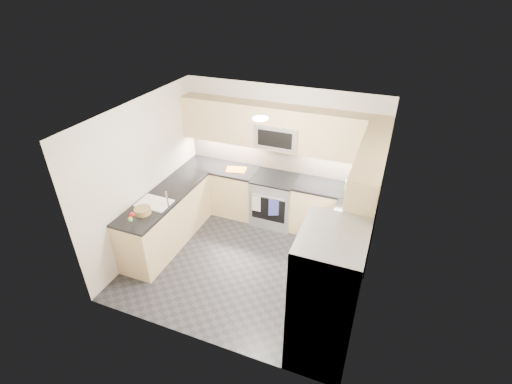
% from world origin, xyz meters
% --- Properties ---
extents(floor, '(3.60, 3.20, 0.00)m').
position_xyz_m(floor, '(0.00, 0.00, 0.00)').
color(floor, black).
rests_on(floor, ground).
extents(ceiling, '(3.60, 3.20, 0.02)m').
position_xyz_m(ceiling, '(0.00, 0.00, 2.50)').
color(ceiling, beige).
rests_on(ceiling, wall_back).
extents(wall_back, '(3.60, 0.02, 2.50)m').
position_xyz_m(wall_back, '(0.00, 1.60, 1.25)').
color(wall_back, beige).
rests_on(wall_back, floor).
extents(wall_front, '(3.60, 0.02, 2.50)m').
position_xyz_m(wall_front, '(0.00, -1.60, 1.25)').
color(wall_front, beige).
rests_on(wall_front, floor).
extents(wall_left, '(0.02, 3.20, 2.50)m').
position_xyz_m(wall_left, '(-1.80, 0.00, 1.25)').
color(wall_left, beige).
rests_on(wall_left, floor).
extents(wall_right, '(0.02, 3.20, 2.50)m').
position_xyz_m(wall_right, '(1.80, 0.00, 1.25)').
color(wall_right, beige).
rests_on(wall_right, floor).
extents(base_cab_back_left, '(1.42, 0.60, 0.90)m').
position_xyz_m(base_cab_back_left, '(-1.09, 1.30, 0.45)').
color(base_cab_back_left, '#DCBD84').
rests_on(base_cab_back_left, floor).
extents(base_cab_back_right, '(1.42, 0.60, 0.90)m').
position_xyz_m(base_cab_back_right, '(1.09, 1.30, 0.45)').
color(base_cab_back_right, '#DCBD84').
rests_on(base_cab_back_right, floor).
extents(base_cab_right, '(0.60, 1.70, 0.90)m').
position_xyz_m(base_cab_right, '(1.50, 0.15, 0.45)').
color(base_cab_right, '#DCBD84').
rests_on(base_cab_right, floor).
extents(base_cab_peninsula, '(0.60, 2.00, 0.90)m').
position_xyz_m(base_cab_peninsula, '(-1.50, 0.00, 0.45)').
color(base_cab_peninsula, '#DCBD84').
rests_on(base_cab_peninsula, floor).
extents(countertop_back_left, '(1.42, 0.63, 0.04)m').
position_xyz_m(countertop_back_left, '(-1.09, 1.30, 0.92)').
color(countertop_back_left, black).
rests_on(countertop_back_left, base_cab_back_left).
extents(countertop_back_right, '(1.42, 0.63, 0.04)m').
position_xyz_m(countertop_back_right, '(1.09, 1.30, 0.92)').
color(countertop_back_right, black).
rests_on(countertop_back_right, base_cab_back_right).
extents(countertop_right, '(0.63, 1.70, 0.04)m').
position_xyz_m(countertop_right, '(1.50, 0.15, 0.92)').
color(countertop_right, black).
rests_on(countertop_right, base_cab_right).
extents(countertop_peninsula, '(0.63, 2.00, 0.04)m').
position_xyz_m(countertop_peninsula, '(-1.50, 0.00, 0.92)').
color(countertop_peninsula, black).
rests_on(countertop_peninsula, base_cab_peninsula).
extents(upper_cab_back, '(3.60, 0.35, 0.75)m').
position_xyz_m(upper_cab_back, '(0.00, 1.43, 1.83)').
color(upper_cab_back, '#DCBD84').
rests_on(upper_cab_back, wall_back).
extents(upper_cab_right, '(0.35, 1.95, 0.75)m').
position_xyz_m(upper_cab_right, '(1.62, 0.28, 1.83)').
color(upper_cab_right, '#DCBD84').
rests_on(upper_cab_right, wall_right).
extents(backsplash_back, '(3.60, 0.01, 0.51)m').
position_xyz_m(backsplash_back, '(0.00, 1.60, 1.20)').
color(backsplash_back, tan).
rests_on(backsplash_back, wall_back).
extents(backsplash_right, '(0.01, 2.30, 0.51)m').
position_xyz_m(backsplash_right, '(1.80, 0.45, 1.20)').
color(backsplash_right, tan).
rests_on(backsplash_right, wall_right).
extents(gas_range, '(0.76, 0.65, 0.91)m').
position_xyz_m(gas_range, '(0.00, 1.28, 0.46)').
color(gas_range, '#A8ACB1').
rests_on(gas_range, floor).
extents(range_cooktop, '(0.76, 0.65, 0.03)m').
position_xyz_m(range_cooktop, '(0.00, 1.28, 0.92)').
color(range_cooktop, black).
rests_on(range_cooktop, gas_range).
extents(oven_door_glass, '(0.62, 0.02, 0.45)m').
position_xyz_m(oven_door_glass, '(0.00, 0.95, 0.45)').
color(oven_door_glass, black).
rests_on(oven_door_glass, gas_range).
extents(oven_handle, '(0.60, 0.02, 0.02)m').
position_xyz_m(oven_handle, '(0.00, 0.93, 0.72)').
color(oven_handle, '#B2B5BA').
rests_on(oven_handle, gas_range).
extents(microwave, '(0.76, 0.40, 0.40)m').
position_xyz_m(microwave, '(0.00, 1.40, 1.70)').
color(microwave, '#A6A9AE').
rests_on(microwave, upper_cab_back).
extents(microwave_door, '(0.60, 0.01, 0.28)m').
position_xyz_m(microwave_door, '(0.00, 1.20, 1.70)').
color(microwave_door, black).
rests_on(microwave_door, microwave).
extents(refrigerator, '(0.70, 0.90, 1.80)m').
position_xyz_m(refrigerator, '(1.45, -1.15, 0.90)').
color(refrigerator, gray).
rests_on(refrigerator, floor).
extents(fridge_handle_left, '(0.02, 0.02, 1.20)m').
position_xyz_m(fridge_handle_left, '(1.08, -1.33, 0.95)').
color(fridge_handle_left, '#B2B5BA').
rests_on(fridge_handle_left, refrigerator).
extents(fridge_handle_right, '(0.02, 0.02, 1.20)m').
position_xyz_m(fridge_handle_right, '(1.08, -0.97, 0.95)').
color(fridge_handle_right, '#B2B5BA').
rests_on(fridge_handle_right, refrigerator).
extents(sink_basin, '(0.52, 0.38, 0.16)m').
position_xyz_m(sink_basin, '(-1.50, -0.25, 0.88)').
color(sink_basin, white).
rests_on(sink_basin, base_cab_peninsula).
extents(faucet, '(0.03, 0.03, 0.28)m').
position_xyz_m(faucet, '(-1.24, -0.25, 1.08)').
color(faucet, silver).
rests_on(faucet, countertop_peninsula).
extents(utensil_bowl, '(0.37, 0.37, 0.17)m').
position_xyz_m(utensil_bowl, '(1.38, 1.30, 1.03)').
color(utensil_bowl, '#67B64E').
rests_on(utensil_bowl, countertop_back_right).
extents(cutting_board, '(0.41, 0.33, 0.01)m').
position_xyz_m(cutting_board, '(-0.76, 1.28, 0.95)').
color(cutting_board, orange).
rests_on(cutting_board, countertop_back_left).
extents(fruit_basket, '(0.31, 0.31, 0.09)m').
position_xyz_m(fruit_basket, '(-1.50, -0.54, 0.99)').
color(fruit_basket, '#9B8148').
rests_on(fruit_basket, countertop_peninsula).
extents(fruit_apple, '(0.07, 0.07, 0.07)m').
position_xyz_m(fruit_apple, '(-1.51, -0.76, 1.05)').
color(fruit_apple, '#B61419').
rests_on(fruit_apple, fruit_basket).
extents(fruit_pear, '(0.06, 0.06, 0.06)m').
position_xyz_m(fruit_pear, '(-1.44, -0.88, 1.05)').
color(fruit_pear, green).
rests_on(fruit_pear, fruit_basket).
extents(dish_towel_check, '(0.16, 0.02, 0.31)m').
position_xyz_m(dish_towel_check, '(-0.21, 0.91, 0.55)').
color(dish_towel_check, silver).
rests_on(dish_towel_check, oven_handle).
extents(dish_towel_blue, '(0.17, 0.08, 0.34)m').
position_xyz_m(dish_towel_blue, '(0.11, 0.91, 0.55)').
color(dish_towel_blue, navy).
rests_on(dish_towel_blue, oven_handle).
extents(fruit_orange, '(0.06, 0.06, 0.06)m').
position_xyz_m(fruit_orange, '(-1.47, -0.86, 1.05)').
color(fruit_orange, orange).
rests_on(fruit_orange, fruit_basket).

